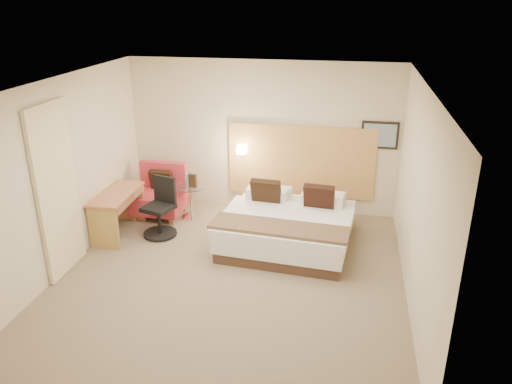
% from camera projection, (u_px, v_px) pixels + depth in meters
% --- Properties ---
extents(floor, '(4.80, 5.00, 0.02)m').
position_uv_depth(floor, '(231.00, 277.00, 7.08)').
color(floor, '#796851').
rests_on(floor, ground).
extents(ceiling, '(4.80, 5.00, 0.02)m').
position_uv_depth(ceiling, '(227.00, 83.00, 6.07)').
color(ceiling, white).
rests_on(ceiling, floor).
extents(wall_back, '(4.80, 0.02, 2.70)m').
position_uv_depth(wall_back, '(263.00, 137.00, 8.86)').
color(wall_back, beige).
rests_on(wall_back, floor).
extents(wall_front, '(4.80, 0.02, 2.70)m').
position_uv_depth(wall_front, '(160.00, 291.00, 4.28)').
color(wall_front, beige).
rests_on(wall_front, floor).
extents(wall_left, '(0.02, 5.00, 2.70)m').
position_uv_depth(wall_left, '(62.00, 176.00, 6.99)').
color(wall_left, beige).
rests_on(wall_left, floor).
extents(wall_right, '(0.02, 5.00, 2.70)m').
position_uv_depth(wall_right, '(419.00, 201.00, 6.15)').
color(wall_right, beige).
rests_on(wall_right, floor).
extents(headboard_panel, '(2.60, 0.04, 1.30)m').
position_uv_depth(headboard_panel, '(301.00, 162.00, 8.85)').
color(headboard_panel, tan).
rests_on(headboard_panel, wall_back).
extents(art_frame, '(0.62, 0.03, 0.47)m').
position_uv_depth(art_frame, '(380.00, 135.00, 8.42)').
color(art_frame, black).
rests_on(art_frame, wall_back).
extents(art_canvas, '(0.54, 0.01, 0.39)m').
position_uv_depth(art_canvas, '(380.00, 135.00, 8.41)').
color(art_canvas, gray).
rests_on(art_canvas, wall_back).
extents(lamp_arm, '(0.02, 0.12, 0.02)m').
position_uv_depth(lamp_arm, '(242.00, 148.00, 8.91)').
color(lamp_arm, silver).
rests_on(lamp_arm, wall_back).
extents(lamp_shade, '(0.15, 0.15, 0.15)m').
position_uv_depth(lamp_shade, '(242.00, 149.00, 8.86)').
color(lamp_shade, beige).
rests_on(lamp_shade, wall_back).
extents(curtain, '(0.06, 0.90, 2.42)m').
position_uv_depth(curtain, '(57.00, 191.00, 6.80)').
color(curtain, beige).
rests_on(curtain, wall_left).
extents(bottle_a, '(0.08, 0.08, 0.22)m').
position_uv_depth(bottle_a, '(188.00, 179.00, 8.71)').
color(bottle_a, '#9BD8EF').
rests_on(bottle_a, side_table).
extents(bottle_b, '(0.08, 0.08, 0.22)m').
position_uv_depth(bottle_b, '(190.00, 179.00, 8.70)').
color(bottle_b, '#92B1E2').
rests_on(bottle_b, side_table).
extents(menu_folder, '(0.15, 0.08, 0.24)m').
position_uv_depth(menu_folder, '(193.00, 181.00, 8.61)').
color(menu_folder, '#382617').
rests_on(menu_folder, side_table).
extents(bed, '(2.12, 2.08, 0.97)m').
position_uv_depth(bed, '(288.00, 225.00, 7.88)').
color(bed, '#442E22').
rests_on(bed, floor).
extents(lounge_chair, '(0.86, 0.76, 0.91)m').
position_uv_depth(lounge_chair, '(160.00, 195.00, 8.94)').
color(lounge_chair, '#B27154').
rests_on(lounge_chair, floor).
extents(side_table, '(0.63, 0.63, 0.60)m').
position_uv_depth(side_table, '(191.00, 200.00, 8.80)').
color(side_table, white).
rests_on(side_table, floor).
extents(desk, '(0.57, 1.18, 0.73)m').
position_uv_depth(desk, '(118.00, 202.00, 8.11)').
color(desk, '#AC6943').
rests_on(desk, floor).
extents(desk_chair, '(0.68, 0.68, 0.97)m').
position_uv_depth(desk_chair, '(161.00, 212.00, 8.16)').
color(desk_chair, black).
rests_on(desk_chair, floor).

